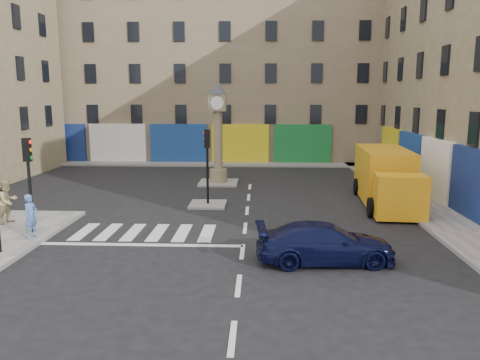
# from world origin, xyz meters

# --- Properties ---
(ground) EXTENTS (120.00, 120.00, 0.00)m
(ground) POSITION_xyz_m (0.00, 0.00, 0.00)
(ground) COLOR black
(ground) RESTS_ON ground
(sidewalk_right) EXTENTS (2.60, 30.00, 0.15)m
(sidewalk_right) POSITION_xyz_m (8.70, 10.00, 0.07)
(sidewalk_right) COLOR gray
(sidewalk_right) RESTS_ON ground
(sidewalk_far) EXTENTS (32.00, 2.40, 0.15)m
(sidewalk_far) POSITION_xyz_m (-4.00, 22.20, 0.07)
(sidewalk_far) COLOR gray
(sidewalk_far) RESTS_ON ground
(island_near) EXTENTS (1.80, 1.80, 0.12)m
(island_near) POSITION_xyz_m (-2.00, 8.00, 0.06)
(island_near) COLOR gray
(island_near) RESTS_ON ground
(island_far) EXTENTS (2.40, 2.40, 0.12)m
(island_far) POSITION_xyz_m (-2.00, 14.00, 0.06)
(island_far) COLOR gray
(island_far) RESTS_ON ground
(building_far) EXTENTS (32.00, 10.00, 17.00)m
(building_far) POSITION_xyz_m (-4.00, 28.00, 8.50)
(building_far) COLOR #89725B
(building_far) RESTS_ON ground
(traffic_light_left_far) EXTENTS (0.28, 0.22, 3.70)m
(traffic_light_left_far) POSITION_xyz_m (-8.30, 2.60, 2.62)
(traffic_light_left_far) COLOR black
(traffic_light_left_far) RESTS_ON sidewalk_left
(traffic_light_island) EXTENTS (0.28, 0.22, 3.70)m
(traffic_light_island) POSITION_xyz_m (-2.00, 8.00, 2.59)
(traffic_light_island) COLOR black
(traffic_light_island) RESTS_ON island_near
(clock_pillar) EXTENTS (1.20, 1.20, 6.10)m
(clock_pillar) POSITION_xyz_m (-2.00, 14.00, 3.55)
(clock_pillar) COLOR #998764
(clock_pillar) RESTS_ON island_far
(navy_sedan) EXTENTS (4.66, 2.18, 1.32)m
(navy_sedan) POSITION_xyz_m (2.76, 0.06, 0.66)
(navy_sedan) COLOR black
(navy_sedan) RESTS_ON ground
(yellow_van) EXTENTS (2.99, 7.66, 2.73)m
(yellow_van) POSITION_xyz_m (6.99, 8.83, 1.36)
(yellow_van) COLOR orange
(yellow_van) RESTS_ON ground
(pedestrian_blue) EXTENTS (0.53, 0.68, 1.66)m
(pedestrian_blue) POSITION_xyz_m (-8.00, 1.90, 0.98)
(pedestrian_blue) COLOR #4F6FB5
(pedestrian_blue) RESTS_ON sidewalk_left
(pedestrian_tan) EXTENTS (0.97, 1.09, 1.87)m
(pedestrian_tan) POSITION_xyz_m (-9.96, 3.89, 1.08)
(pedestrian_tan) COLOR tan
(pedestrian_tan) RESTS_ON sidewalk_left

